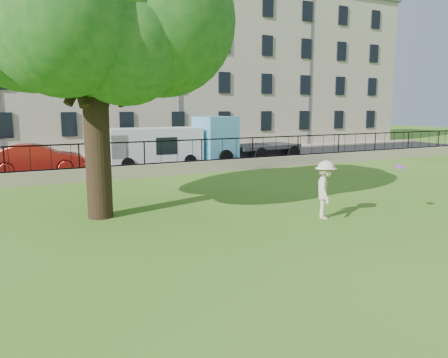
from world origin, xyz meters
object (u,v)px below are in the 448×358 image
frisbee (400,167)px  white_van (154,147)px  man (325,190)px  red_sedan (37,159)px  blue_truck (247,139)px

frisbee → white_van: white_van is taller
man → frisbee: man is taller
man → red_sedan: man is taller
man → white_van: 13.57m
white_van → blue_truck: (6.03, 0.00, 0.30)m
red_sedan → frisbee: bearing=-140.8°
white_van → blue_truck: size_ratio=0.78×
red_sedan → blue_truck: 12.15m
white_van → frisbee: bearing=-76.2°
man → frisbee: (2.20, -0.78, 0.66)m
frisbee → man: bearing=160.5°
man → red_sedan: bearing=64.0°
red_sedan → blue_truck: (12.13, 0.00, 0.64)m
frisbee → blue_truck: blue_truck is taller
frisbee → red_sedan: bearing=122.7°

